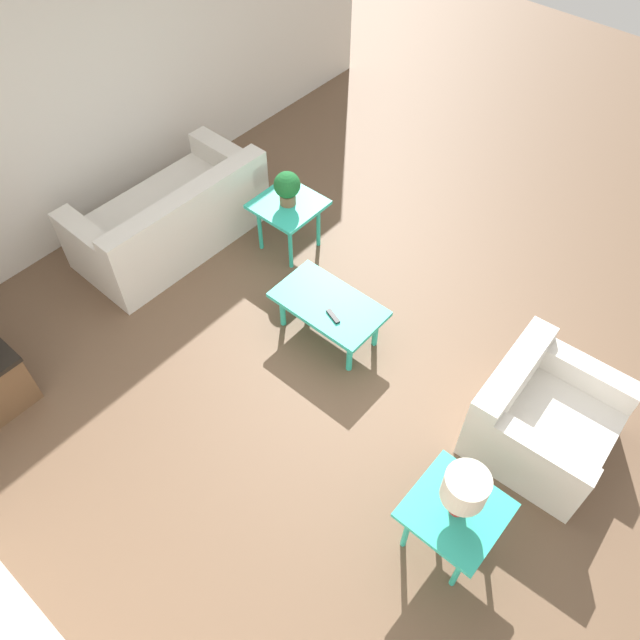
{
  "coord_description": "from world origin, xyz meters",
  "views": [
    {
      "loc": [
        -1.87,
        2.66,
        4.3
      ],
      "look_at": [
        0.14,
        0.32,
        0.55
      ],
      "focal_mm": 35.0,
      "sensor_mm": 36.0,
      "label": 1
    }
  ],
  "objects": [
    {
      "name": "coffee_table",
      "position": [
        0.28,
        0.05,
        0.36
      ],
      "size": [
        0.93,
        0.53,
        0.41
      ],
      "color": "#2DB79E",
      "rests_on": "ground_plane"
    },
    {
      "name": "wall_right",
      "position": [
        3.06,
        0.0,
        1.35
      ],
      "size": [
        0.12,
        7.2,
        2.7
      ],
      "color": "silver",
      "rests_on": "ground_plane"
    },
    {
      "name": "armchair",
      "position": [
        -1.57,
        -0.2,
        0.28
      ],
      "size": [
        0.95,
        1.01,
        0.71
      ],
      "rotation": [
        0.0,
        0.0,
        -1.53
      ],
      "color": "silver",
      "rests_on": "ground_plane"
    },
    {
      "name": "potted_plant",
      "position": [
        1.28,
        -0.55,
        0.73
      ],
      "size": [
        0.25,
        0.25,
        0.33
      ],
      "color": "brown",
      "rests_on": "side_table_plant"
    },
    {
      "name": "remote_control",
      "position": [
        0.16,
        0.14,
        0.42
      ],
      "size": [
        0.16,
        0.09,
        0.02
      ],
      "color": "black",
      "rests_on": "coffee_table"
    },
    {
      "name": "side_table_plant",
      "position": [
        1.28,
        -0.55,
        0.47
      ],
      "size": [
        0.58,
        0.58,
        0.54
      ],
      "color": "#2DB79E",
      "rests_on": "ground_plane"
    },
    {
      "name": "table_lamp",
      "position": [
        -1.5,
        0.93,
        0.83
      ],
      "size": [
        0.28,
        0.28,
        0.42
      ],
      "color": "red",
      "rests_on": "side_table_lamp"
    },
    {
      "name": "ground_plane",
      "position": [
        0.0,
        0.0,
        0.0
      ],
      "size": [
        14.0,
        14.0,
        0.0
      ],
      "primitive_type": "plane",
      "color": "brown"
    },
    {
      "name": "side_table_lamp",
      "position": [
        -1.5,
        0.93,
        0.47
      ],
      "size": [
        0.58,
        0.58,
        0.54
      ],
      "color": "#2DB79E",
      "rests_on": "ground_plane"
    },
    {
      "name": "sofa",
      "position": [
        2.17,
        0.14,
        0.3
      ],
      "size": [
        0.95,
        1.83,
        0.78
      ],
      "rotation": [
        0.0,
        0.0,
        1.56
      ],
      "color": "silver",
      "rests_on": "ground_plane"
    }
  ]
}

